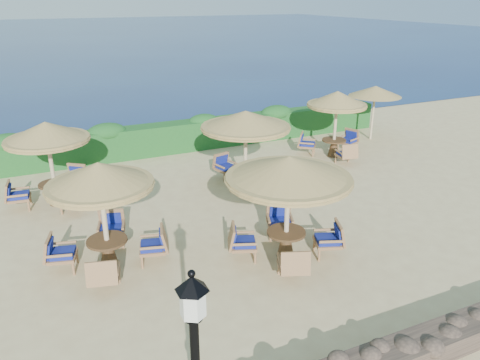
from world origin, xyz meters
TOP-DOWN VIEW (x-y plane):
  - ground at (0.00, 0.00)m, footprint 120.00×120.00m
  - sea at (0.00, 70.00)m, footprint 160.00×160.00m
  - hedge at (0.00, 7.20)m, footprint 18.00×0.90m
  - stone_wall at (0.00, -6.20)m, footprint 15.00×0.65m
  - extra_parasol at (7.80, 5.20)m, footprint 2.30×2.30m
  - cafe_set_0 at (-4.91, -0.70)m, footprint 2.89×2.89m
  - cafe_set_1 at (-0.82, -2.11)m, footprint 3.04×3.04m
  - cafe_set_2 at (-5.76, 3.60)m, footprint 2.68×2.76m
  - cafe_set_3 at (0.20, 2.41)m, footprint 2.96×2.96m
  - cafe_set_4 at (4.82, 3.88)m, footprint 2.74×2.61m

SIDE VIEW (x-z plane):
  - ground at x=0.00m, z-range 0.00..0.00m
  - sea at x=0.00m, z-range 0.00..0.00m
  - stone_wall at x=0.00m, z-range 0.00..0.44m
  - hedge at x=0.00m, z-range 0.00..1.20m
  - cafe_set_0 at x=-4.91m, z-range 0.40..3.05m
  - cafe_set_4 at x=4.82m, z-range 0.46..3.11m
  - cafe_set_2 at x=-5.76m, z-range 0.50..3.16m
  - cafe_set_1 at x=-0.82m, z-range 0.55..3.21m
  - cafe_set_3 at x=0.20m, z-range 0.71..3.37m
  - extra_parasol at x=7.80m, z-range 0.97..3.37m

